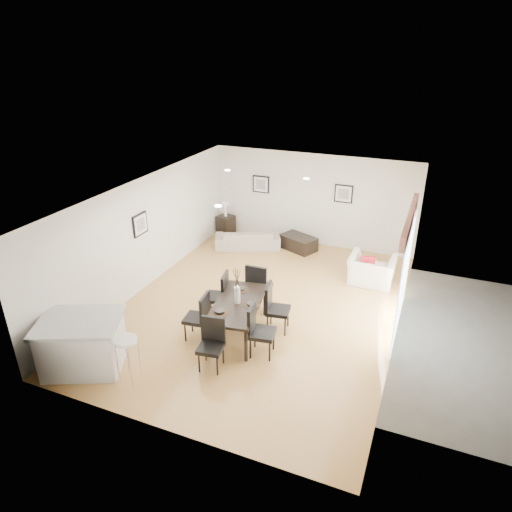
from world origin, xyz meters
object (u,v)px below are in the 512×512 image
at_px(dining_chair_efar, 274,305).
at_px(side_table, 226,225).
at_px(dining_chair_head, 212,340).
at_px(dining_chair_wfar, 220,293).
at_px(dining_chair_foot, 258,284).
at_px(dining_chair_wnear, 200,314).
at_px(dining_chair_enear, 258,327).
at_px(armchair, 372,270).
at_px(sofa, 248,239).
at_px(dining_table, 238,306).
at_px(coffee_table, 298,243).
at_px(bar_stool, 126,345).
at_px(kitchen_island, 82,344).

bearing_deg(dining_chair_efar, side_table, 27.32).
distance_m(dining_chair_efar, dining_chair_head, 1.67).
height_order(dining_chair_wfar, dining_chair_foot, dining_chair_foot).
relative_size(dining_chair_wnear, dining_chair_foot, 0.92).
relative_size(dining_chair_enear, side_table, 1.76).
xyz_separation_m(dining_chair_wfar, dining_chair_foot, (0.63, 0.63, 0.03)).
relative_size(armchair, dining_chair_efar, 1.06).
height_order(sofa, dining_table, dining_table).
bearing_deg(coffee_table, dining_chair_head, -64.66).
xyz_separation_m(dining_chair_wnear, bar_stool, (-0.55, -1.61, 0.19)).
bearing_deg(dining_table, kitchen_island, -145.89).
bearing_deg(sofa, dining_chair_head, 81.55).
bearing_deg(armchair, dining_table, 56.94).
distance_m(dining_chair_wnear, kitchen_island, 2.24).
relative_size(dining_chair_wnear, coffee_table, 1.00).
relative_size(dining_chair_head, side_table, 1.64).
relative_size(sofa, side_table, 3.12).
xyz_separation_m(dining_table, bar_stool, (-1.18, -2.04, 0.09)).
height_order(dining_chair_foot, coffee_table, dining_chair_foot).
height_order(dining_chair_wnear, coffee_table, dining_chair_wnear).
bearing_deg(dining_chair_head, armchair, 55.25).
height_order(dining_chair_wnear, dining_chair_enear, dining_chair_enear).
bearing_deg(armchair, sofa, -12.69).
bearing_deg(dining_chair_efar, sofa, 21.61).
xyz_separation_m(dining_chair_foot, bar_stool, (-1.18, -3.14, 0.14)).
bearing_deg(bar_stool, side_table, 101.70).
bearing_deg(dining_table, dining_chair_wfar, 134.40).
bearing_deg(dining_chair_wfar, side_table, -167.12).
xyz_separation_m(sofa, dining_chair_enear, (2.19, -4.61, 0.32)).
relative_size(armchair, coffee_table, 1.10).
distance_m(sofa, dining_chair_enear, 5.11).
bearing_deg(bar_stool, armchair, 57.73).
height_order(coffee_table, kitchen_island, kitchen_island).
height_order(dining_chair_enear, dining_chair_foot, dining_chair_foot).
relative_size(dining_table, dining_chair_efar, 1.82).
relative_size(dining_chair_enear, dining_chair_head, 1.07).
relative_size(dining_chair_wnear, side_table, 1.68).
xyz_separation_m(armchair, dining_chair_foot, (-2.17, -2.17, 0.25)).
relative_size(dining_chair_wfar, dining_chair_foot, 0.95).
xyz_separation_m(dining_chair_foot, kitchen_island, (-2.18, -3.14, -0.10)).
bearing_deg(dining_chair_efar, dining_chair_enear, 170.97).
height_order(dining_chair_wfar, side_table, dining_chair_wfar).
distance_m(dining_chair_enear, side_table, 6.22).
distance_m(dining_table, dining_chair_efar, 0.77).
height_order(dining_chair_wfar, dining_chair_efar, dining_chair_wfar).
bearing_deg(dining_chair_foot, side_table, -56.07).
relative_size(sofa, dining_chair_efar, 1.80).
bearing_deg(coffee_table, kitchen_island, -83.08).
xyz_separation_m(coffee_table, side_table, (-2.47, 0.26, 0.10)).
height_order(armchair, dining_chair_wnear, dining_chair_wnear).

